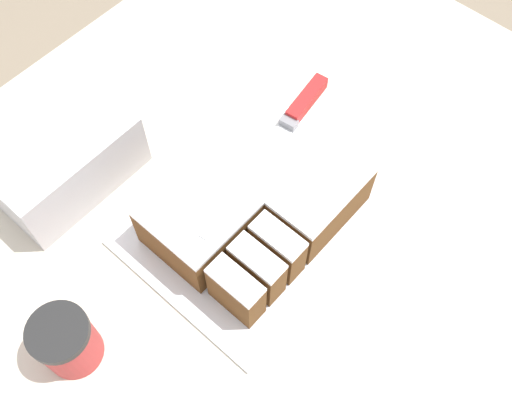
% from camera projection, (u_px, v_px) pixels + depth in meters
% --- Properties ---
extents(ground_plane, '(8.00, 8.00, 0.00)m').
position_uv_depth(ground_plane, '(247.00, 384.00, 1.73)').
color(ground_plane, '#7F705B').
extents(countertop, '(1.40, 1.10, 0.91)m').
position_uv_depth(countertop, '(244.00, 338.00, 1.33)').
color(countertop, beige).
rests_on(countertop, ground_plane).
extents(cake_board, '(0.38, 0.31, 0.01)m').
position_uv_depth(cake_board, '(256.00, 220.00, 0.96)').
color(cake_board, silver).
rests_on(cake_board, countertop).
extents(cake, '(0.30, 0.23, 0.09)m').
position_uv_depth(cake, '(256.00, 202.00, 0.92)').
color(cake, brown).
rests_on(cake, cake_board).
extents(knife, '(0.33, 0.07, 0.02)m').
position_uv_depth(knife, '(291.00, 120.00, 0.93)').
color(knife, silver).
rests_on(knife, cake).
extents(coffee_cup, '(0.08, 0.08, 0.10)m').
position_uv_depth(coffee_cup, '(67.00, 342.00, 0.81)').
color(coffee_cup, '#B23333').
rests_on(coffee_cup, countertop).
extents(storage_box, '(0.23, 0.16, 0.11)m').
position_uv_depth(storage_box, '(59.00, 157.00, 0.95)').
color(storage_box, '#B2B2B7').
rests_on(storage_box, countertop).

